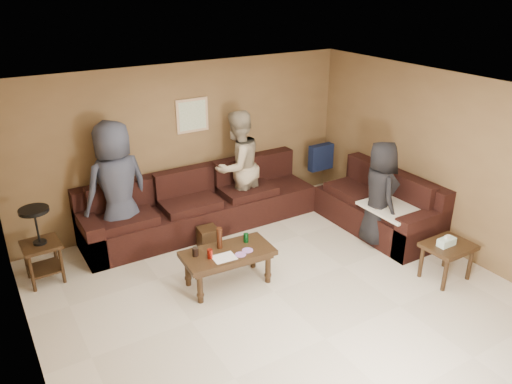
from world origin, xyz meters
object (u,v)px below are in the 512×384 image
person_right (380,193)px  person_left (117,188)px  sectional_sofa (265,210)px  side_table_right (448,249)px  end_table_left (40,244)px  coffee_table (227,256)px  person_middle (238,167)px  waste_bin (208,238)px

person_right → person_left: bearing=81.6°
sectional_sofa → side_table_right: 2.72m
sectional_sofa → end_table_left: size_ratio=4.50×
coffee_table → end_table_left: 2.38m
person_middle → sectional_sofa: bearing=91.3°
side_table_right → coffee_table: bearing=151.3°
coffee_table → side_table_right: (2.48, -1.36, 0.02)m
coffee_table → person_middle: (1.05, 1.59, 0.49)m
side_table_right → person_middle: size_ratio=0.36×
end_table_left → side_table_right: end_table_left is taller
sectional_sofa → waste_bin: (-1.03, -0.10, -0.16)m
sectional_sofa → waste_bin: size_ratio=14.35×
side_table_right → person_left: person_left is taller
end_table_left → person_middle: (3.04, 0.29, 0.36)m
waste_bin → person_left: 1.46m
end_table_left → person_left: person_left is taller
side_table_right → waste_bin: 3.26m
coffee_table → waste_bin: size_ratio=3.63×
coffee_table → waste_bin: 1.00m
end_table_left → side_table_right: 5.20m
waste_bin → person_middle: bearing=36.4°
coffee_table → person_right: bearing=-3.7°
person_middle → person_right: size_ratio=1.15×
person_middle → person_left: bearing=-15.8°
person_middle → person_right: person_middle is taller
end_table_left → coffee_table: bearing=-33.1°
person_middle → person_right: 2.21m
person_left → person_middle: person_left is taller
sectional_sofa → person_left: person_left is taller
coffee_table → end_table_left: size_ratio=1.14×
coffee_table → person_left: (-0.87, 1.57, 0.55)m
side_table_right → waste_bin: side_table_right is taller
waste_bin → person_middle: person_middle is taller
sectional_sofa → coffee_table: size_ratio=3.95×
person_left → person_right: (3.28, -1.73, -0.18)m
person_left → side_table_right: bearing=127.1°
sectional_sofa → end_table_left: end_table_left is taller
sectional_sofa → side_table_right: bearing=-62.3°
side_table_right → person_right: bearing=93.5°
waste_bin → person_right: size_ratio=0.21×
end_table_left → person_right: (4.40, -1.45, 0.24)m
waste_bin → coffee_table: bearing=-101.1°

